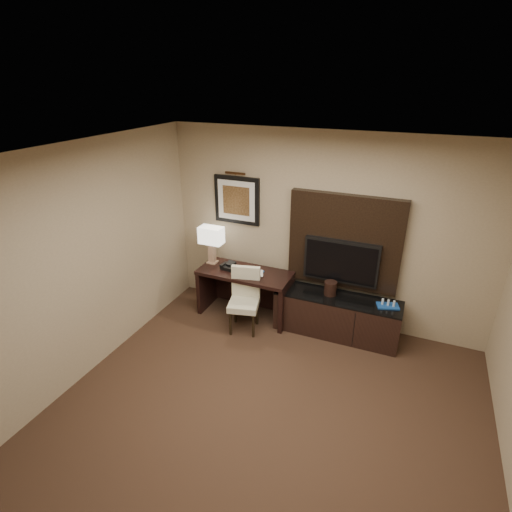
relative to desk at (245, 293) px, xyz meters
The scene contains 17 objects.
floor 2.36m from the desk, 64.20° to the right, with size 4.50×5.00×0.01m, color #332017.
ceiling 3.30m from the desk, 64.20° to the right, with size 4.50×5.00×0.01m, color silver.
wall_back 1.47m from the desk, 21.51° to the left, with size 4.50×0.01×2.70m, color tan.
wall_left 2.63m from the desk, 120.46° to the right, with size 0.01×5.00×2.70m, color tan.
desk is the anchor object (origin of this frame).
credenza 1.36m from the desk, ahead, with size 1.68×0.47×0.58m, color black.
tv_wall_panel 1.63m from the desk, 14.50° to the left, with size 1.50×0.12×1.30m, color black.
tv 1.49m from the desk, 10.34° to the left, with size 1.00×0.08×0.60m, color black.
artwork 1.37m from the desk, 127.00° to the left, with size 0.70×0.04×0.70m, color black.
picture_light 1.75m from the desk, 129.96° to the left, with size 0.04×0.04×0.30m, color #402614.
desk_chair 0.39m from the desk, 68.23° to the right, with size 0.40×0.46×0.83m, color beige, non-canonical shape.
table_lamp 0.88m from the desk, behind, with size 0.37×0.21×0.60m, color tan, non-canonical shape.
desk_phone 0.48m from the desk, behind, with size 0.18×0.16×0.09m, color black, non-canonical shape.
blue_folder 0.39m from the desk, 11.12° to the right, with size 0.23×0.31×0.02m, color #1B61B5.
book 0.49m from the desk, 15.52° to the right, with size 0.15×0.02×0.21m, color #B5AE8E.
ice_bucket 1.28m from the desk, ahead, with size 0.17×0.17×0.19m, color black.
minibar_tray 2.02m from the desk, ahead, with size 0.27×0.16×0.10m, color #174695, non-canonical shape.
Camera 1 is at (1.13, -2.56, 3.32)m, focal length 28.00 mm.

